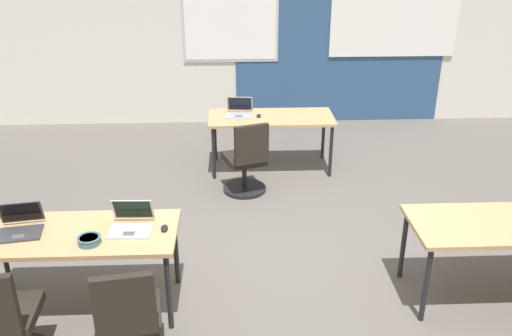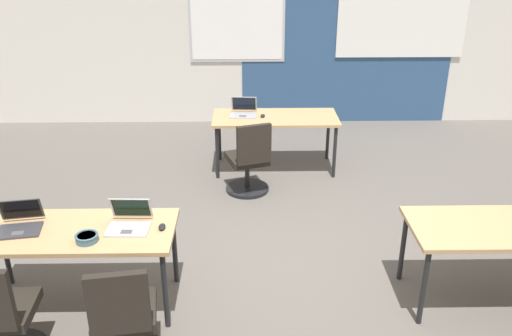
{
  "view_description": "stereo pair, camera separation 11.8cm",
  "coord_description": "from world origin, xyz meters",
  "px_view_note": "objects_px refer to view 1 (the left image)",
  "views": [
    {
      "loc": [
        -0.48,
        -4.31,
        2.9
      ],
      "look_at": [
        -0.28,
        0.23,
        0.88
      ],
      "focal_mm": 37.53,
      "sensor_mm": 36.0,
      "label": 1
    },
    {
      "loc": [
        -0.37,
        -4.31,
        2.9
      ],
      "look_at": [
        -0.28,
        0.23,
        0.88
      ],
      "focal_mm": 37.53,
      "sensor_mm": 36.0,
      "label": 2
    }
  ],
  "objects_px": {
    "desk_near_left": "(76,239)",
    "desk_near_right": "(508,229)",
    "chair_near_left_inner": "(130,326)",
    "desk_far_center": "(271,121)",
    "laptop_near_left_inner": "(131,223)",
    "laptop_near_left_end": "(20,226)",
    "chair_near_left_end": "(3,327)",
    "mouse_near_left_inner": "(164,228)",
    "mouse_far_left": "(259,116)",
    "snack_bowl": "(89,240)",
    "laptop_far_left": "(239,111)",
    "chair_far_left": "(246,164)"
  },
  "relations": [
    {
      "from": "desk_far_center",
      "to": "chair_near_left_end",
      "type": "xyz_separation_m",
      "value": [
        -2.11,
        -3.49,
        -0.28
      ]
    },
    {
      "from": "desk_near_right",
      "to": "laptop_near_left_inner",
      "type": "xyz_separation_m",
      "value": [
        -3.06,
        0.03,
        0.11
      ]
    },
    {
      "from": "desk_near_right",
      "to": "laptop_far_left",
      "type": "xyz_separation_m",
      "value": [
        -2.16,
        2.87,
        0.11
      ]
    },
    {
      "from": "mouse_near_left_inner",
      "to": "snack_bowl",
      "type": "relative_size",
      "value": 0.57
    },
    {
      "from": "mouse_far_left",
      "to": "chair_near_left_end",
      "type": "relative_size",
      "value": 0.12
    },
    {
      "from": "desk_near_left",
      "to": "desk_near_right",
      "type": "bearing_deg",
      "value": 0.0
    },
    {
      "from": "laptop_near_left_end",
      "to": "desk_far_center",
      "type": "bearing_deg",
      "value": 42.41
    },
    {
      "from": "snack_bowl",
      "to": "chair_near_left_end",
      "type": "bearing_deg",
      "value": -135.48
    },
    {
      "from": "desk_near_left",
      "to": "desk_near_right",
      "type": "xyz_separation_m",
      "value": [
        3.5,
        0.0,
        0.0
      ]
    },
    {
      "from": "laptop_near_left_inner",
      "to": "laptop_near_left_end",
      "type": "bearing_deg",
      "value": -177.67
    },
    {
      "from": "laptop_near_left_end",
      "to": "snack_bowl",
      "type": "xyz_separation_m",
      "value": [
        0.58,
        -0.2,
        -0.01
      ]
    },
    {
      "from": "desk_near_right",
      "to": "mouse_near_left_inner",
      "type": "height_order",
      "value": "mouse_near_left_inner"
    },
    {
      "from": "desk_near_left",
      "to": "laptop_near_left_end",
      "type": "distance_m",
      "value": 0.44
    },
    {
      "from": "desk_near_right",
      "to": "desk_near_left",
      "type": "bearing_deg",
      "value": 180.0
    },
    {
      "from": "desk_near_left",
      "to": "laptop_near_left_inner",
      "type": "xyz_separation_m",
      "value": [
        0.44,
        0.03,
        0.11
      ]
    },
    {
      "from": "desk_near_right",
      "to": "chair_near_left_inner",
      "type": "xyz_separation_m",
      "value": [
        -2.98,
        -0.72,
        -0.28
      ]
    },
    {
      "from": "laptop_near_left_end",
      "to": "chair_near_left_inner",
      "type": "distance_m",
      "value": 1.27
    },
    {
      "from": "mouse_far_left",
      "to": "chair_near_left_inner",
      "type": "bearing_deg",
      "value": -107.01
    },
    {
      "from": "mouse_near_left_inner",
      "to": "chair_near_left_end",
      "type": "bearing_deg",
      "value": -147.06
    },
    {
      "from": "desk_near_right",
      "to": "mouse_far_left",
      "type": "bearing_deg",
      "value": 124.5
    },
    {
      "from": "chair_far_left",
      "to": "chair_near_left_end",
      "type": "distance_m",
      "value": 3.28
    },
    {
      "from": "laptop_far_left",
      "to": "mouse_far_left",
      "type": "distance_m",
      "value": 0.26
    },
    {
      "from": "desk_near_right",
      "to": "mouse_near_left_inner",
      "type": "distance_m",
      "value": 2.8
    },
    {
      "from": "mouse_far_left",
      "to": "laptop_near_left_inner",
      "type": "xyz_separation_m",
      "value": [
        -1.15,
        -2.75,
        0.03
      ]
    },
    {
      "from": "mouse_far_left",
      "to": "laptop_near_left_inner",
      "type": "height_order",
      "value": "laptop_near_left_inner"
    },
    {
      "from": "chair_far_left",
      "to": "laptop_near_left_end",
      "type": "distance_m",
      "value": 2.78
    },
    {
      "from": "desk_near_right",
      "to": "chair_far_left",
      "type": "relative_size",
      "value": 1.74
    },
    {
      "from": "desk_near_right",
      "to": "mouse_near_left_inner",
      "type": "bearing_deg",
      "value": 179.94
    },
    {
      "from": "laptop_far_left",
      "to": "desk_near_left",
      "type": "bearing_deg",
      "value": -110.29
    },
    {
      "from": "mouse_far_left",
      "to": "chair_near_left_inner",
      "type": "relative_size",
      "value": 0.12
    },
    {
      "from": "laptop_near_left_inner",
      "to": "snack_bowl",
      "type": "distance_m",
      "value": 0.35
    },
    {
      "from": "desk_near_left",
      "to": "desk_far_center",
      "type": "xyz_separation_m",
      "value": [
        1.75,
        2.8,
        0.0
      ]
    },
    {
      "from": "mouse_near_left_inner",
      "to": "laptop_near_left_end",
      "type": "bearing_deg",
      "value": 178.79
    },
    {
      "from": "chair_near_left_inner",
      "to": "snack_bowl",
      "type": "xyz_separation_m",
      "value": [
        -0.36,
        0.54,
        0.38
      ]
    },
    {
      "from": "desk_far_center",
      "to": "chair_near_left_end",
      "type": "bearing_deg",
      "value": -121.22
    },
    {
      "from": "desk_far_center",
      "to": "desk_near_left",
      "type": "bearing_deg",
      "value": -122.01
    },
    {
      "from": "chair_near_left_end",
      "to": "mouse_near_left_inner",
      "type": "distance_m",
      "value": 1.32
    },
    {
      "from": "laptop_far_left",
      "to": "mouse_near_left_inner",
      "type": "distance_m",
      "value": 2.94
    },
    {
      "from": "chair_near_left_inner",
      "to": "snack_bowl",
      "type": "distance_m",
      "value": 0.75
    },
    {
      "from": "chair_near_left_end",
      "to": "mouse_near_left_inner",
      "type": "height_order",
      "value": "chair_near_left_end"
    },
    {
      "from": "laptop_near_left_end",
      "to": "laptop_near_left_inner",
      "type": "bearing_deg",
      "value": -8.97
    },
    {
      "from": "mouse_far_left",
      "to": "snack_bowl",
      "type": "relative_size",
      "value": 0.61
    },
    {
      "from": "chair_far_left",
      "to": "chair_near_left_inner",
      "type": "relative_size",
      "value": 1.0
    },
    {
      "from": "chair_near_left_inner",
      "to": "desk_far_center",
      "type": "bearing_deg",
      "value": -117.78
    },
    {
      "from": "laptop_near_left_end",
      "to": "chair_near_left_end",
      "type": "bearing_deg",
      "value": -94.1
    },
    {
      "from": "desk_near_left",
      "to": "chair_far_left",
      "type": "distance_m",
      "value": 2.52
    },
    {
      "from": "laptop_near_left_end",
      "to": "chair_near_left_inner",
      "type": "bearing_deg",
      "value": -47.65
    },
    {
      "from": "mouse_far_left",
      "to": "chair_near_left_end",
      "type": "distance_m",
      "value": 4.0
    },
    {
      "from": "desk_near_right",
      "to": "desk_far_center",
      "type": "bearing_deg",
      "value": 122.01
    },
    {
      "from": "chair_near_left_end",
      "to": "chair_near_left_inner",
      "type": "relative_size",
      "value": 1.0
    }
  ]
}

